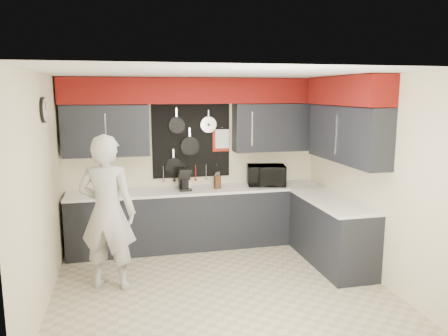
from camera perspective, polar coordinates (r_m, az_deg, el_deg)
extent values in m
plane|color=#BBB091|center=(5.66, -0.71, -15.01)|extent=(4.00, 4.00, 0.00)
cube|color=beige|center=(6.93, -3.87, 0.89)|extent=(4.00, 0.01, 2.60)
cube|color=black|center=(6.63, -15.15, 4.72)|extent=(1.24, 0.32, 0.75)
cube|color=black|center=(7.04, 6.66, 5.29)|extent=(1.34, 0.32, 0.75)
cube|color=#620D0A|center=(6.68, -3.73, 10.02)|extent=(3.94, 0.36, 0.38)
cube|color=black|center=(6.87, -4.30, 3.54)|extent=(1.22, 0.03, 1.15)
cylinder|color=black|center=(6.78, -6.20, 5.58)|extent=(0.26, 0.04, 0.26)
cylinder|color=black|center=(6.84, -4.49, 2.87)|extent=(0.30, 0.04, 0.30)
cylinder|color=black|center=(6.85, -6.60, 0.22)|extent=(0.27, 0.04, 0.27)
cylinder|color=silver|center=(6.86, -2.04, 5.69)|extent=(0.25, 0.02, 0.25)
cube|color=#9B1D0B|center=(6.94, -0.43, 3.59)|extent=(0.26, 0.01, 0.34)
cube|color=white|center=(6.93, -0.24, 3.83)|extent=(0.22, 0.01, 0.30)
cylinder|color=silver|center=(6.87, -7.92, -0.71)|extent=(0.01, 0.01, 0.20)
cylinder|color=silver|center=(6.88, -6.52, -0.66)|extent=(0.01, 0.01, 0.20)
cylinder|color=silver|center=(6.90, -5.11, -0.60)|extent=(0.01, 0.01, 0.20)
cylinder|color=silver|center=(6.93, -3.72, -0.54)|extent=(0.01, 0.01, 0.20)
cylinder|color=silver|center=(6.96, -2.34, -0.48)|extent=(0.01, 0.01, 0.20)
cylinder|color=silver|center=(6.99, -0.98, -0.43)|extent=(0.01, 0.01, 0.20)
cube|color=beige|center=(6.00, 18.22, -1.02)|extent=(0.01, 3.50, 2.60)
cube|color=black|center=(6.10, 15.77, 4.27)|extent=(0.32, 1.70, 0.75)
cube|color=#620D0A|center=(6.07, 15.87, 9.68)|extent=(0.36, 1.70, 0.38)
cube|color=beige|center=(5.20, -22.74, -2.92)|extent=(0.01, 3.50, 2.60)
cylinder|color=black|center=(5.49, -22.54, 7.01)|extent=(0.04, 0.30, 0.30)
cylinder|color=white|center=(5.48, -22.31, 7.03)|extent=(0.01, 0.26, 0.26)
cube|color=black|center=(6.84, -3.38, -6.62)|extent=(3.90, 0.60, 0.88)
cube|color=white|center=(6.71, -3.39, -2.89)|extent=(3.90, 0.63, 0.04)
cube|color=black|center=(6.36, 13.85, -8.20)|extent=(0.60, 1.60, 0.88)
cube|color=white|center=(6.23, 13.90, -4.18)|extent=(0.63, 1.60, 0.04)
cube|color=black|center=(6.72, -2.95, -10.43)|extent=(3.90, 0.06, 0.10)
imported|color=black|center=(6.94, 5.54, -0.95)|extent=(0.65, 0.51, 0.32)
cube|color=#3A2612|center=(6.70, -0.88, -1.85)|extent=(0.10, 0.10, 0.20)
cylinder|color=white|center=(6.65, -4.79, -2.22)|extent=(0.11, 0.11, 0.14)
cube|color=black|center=(6.62, -5.10, -2.79)|extent=(0.18, 0.22, 0.03)
cube|color=black|center=(6.66, -5.22, -1.33)|extent=(0.18, 0.06, 0.30)
cube|color=black|center=(6.56, -5.14, -0.35)|extent=(0.18, 0.22, 0.06)
cylinder|color=black|center=(6.58, -5.08, -2.10)|extent=(0.11, 0.11, 0.14)
imported|color=#BBBCB9|center=(5.46, -14.99, -5.65)|extent=(0.81, 0.66, 1.90)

